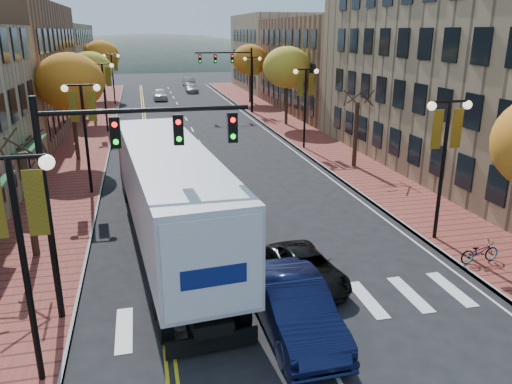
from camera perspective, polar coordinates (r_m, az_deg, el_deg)
ground at (r=15.27m, az=7.03°, el=-16.86°), size 200.00×200.00×0.00m
sidewalk_left at (r=45.26m, az=-18.55°, el=6.05°), size 4.00×85.00×0.15m
sidewalk_right at (r=47.04m, az=3.96°, el=7.36°), size 4.00×85.00×0.15m
building_left_far at (r=73.87m, az=-23.41°, el=13.47°), size 12.00×26.00×9.50m
building_right_mid at (r=58.57m, az=10.48°, el=14.05°), size 15.00×24.00×10.00m
building_right_far at (r=79.21m, az=4.03°, el=15.60°), size 15.00×20.00×11.00m
tree_left_a at (r=21.21m, az=-24.48°, el=-1.39°), size 0.28×0.28×4.20m
tree_left_b at (r=36.13m, az=-20.51°, el=11.70°), size 4.48×4.48×7.21m
tree_left_c at (r=52.03m, az=-18.41°, el=13.06°), size 4.16×4.16×6.69m
tree_left_d at (r=69.92m, az=-17.26°, el=14.65°), size 4.61×4.61×7.42m
tree_right_b at (r=33.28m, az=11.32°, el=6.45°), size 0.28×0.28×4.20m
tree_right_c at (r=47.79m, az=3.56°, el=14.02°), size 4.48×4.48×7.21m
tree_right_d at (r=63.27m, az=-0.69°, el=14.87°), size 4.35×4.35×7.00m
lamp_left_a at (r=12.85m, az=-25.48°, el=-3.86°), size 1.96×0.36×6.05m
lamp_left_b at (r=28.21m, az=-19.07°, el=8.02°), size 1.96×0.36×6.05m
lamp_left_c at (r=46.02m, az=-17.02°, el=11.71°), size 1.96×0.36×6.05m
lamp_left_d at (r=63.93m, az=-16.11°, el=13.33°), size 1.96×0.36×6.05m
lamp_right_a at (r=21.87m, az=20.82°, el=5.19°), size 1.96×0.36×6.05m
lamp_right_b at (r=37.95m, az=5.67°, el=11.21°), size 1.96×0.36×6.05m
lamp_right_c at (r=55.22m, az=-0.41°, el=13.38°), size 1.96×0.36×6.05m
traffic_mast_near at (r=15.21m, az=-16.14°, el=2.91°), size 6.10×0.35×7.00m
traffic_mast_far at (r=54.77m, az=-2.54°, el=13.99°), size 6.10×0.34×7.00m
semi_truck at (r=21.04m, az=-10.35°, el=0.76°), size 4.36×17.80×4.40m
navy_sedan at (r=15.24m, az=4.39°, el=-12.97°), size 1.94×5.29×1.73m
black_suv at (r=18.16m, az=5.79°, el=-8.64°), size 2.37×4.37×1.16m
car_far_white at (r=67.93m, az=-10.92°, el=10.91°), size 1.76×4.35×1.48m
car_far_silver at (r=75.63m, az=-7.36°, el=11.68°), size 1.80×4.29×1.24m
car_far_oncoming at (r=84.18m, az=-7.72°, el=12.37°), size 1.89×4.60×1.48m
bicycle at (r=21.15m, az=24.19°, el=-6.24°), size 1.70×0.68×0.88m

